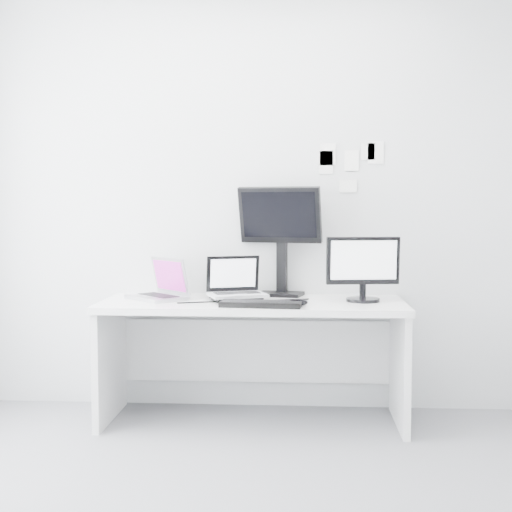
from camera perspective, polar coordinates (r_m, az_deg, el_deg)
name	(u,v)px	position (r m, az deg, el deg)	size (l,w,h in m)	color
ground	(233,511)	(3.17, -1.91, -20.01)	(3.60, 3.60, 0.00)	#5D5D61
back_wall	(257,197)	(4.49, 0.05, 4.79)	(3.60, 3.60, 0.00)	silver
desk	(253,362)	(4.24, -0.26, -8.57)	(1.80, 0.70, 0.73)	white
macbook	(156,278)	(4.28, -8.12, -1.76)	(0.35, 0.26, 0.26)	#B7B7BC
speaker	(217,281)	(4.45, -3.16, -2.04)	(0.09, 0.09, 0.18)	black
dell_laptop	(237,278)	(4.17, -1.52, -1.81)	(0.33, 0.25, 0.27)	#B3B5BB
rear_monitor	(281,240)	(4.39, 2.02, 1.31)	(0.52, 0.19, 0.70)	black
samsung_monitor	(363,268)	(4.18, 8.71, -0.97)	(0.43, 0.20, 0.40)	black
keyboard	(261,304)	(3.94, 0.40, -3.92)	(0.45, 0.16, 0.03)	black
mouse	(297,302)	(3.98, 3.39, -3.77)	(0.12, 0.08, 0.04)	black
wall_note_0	(328,154)	(4.49, 5.85, 8.22)	(0.10, 0.00, 0.14)	white
wall_note_1	(352,161)	(4.49, 7.77, 7.69)	(0.09, 0.00, 0.13)	white
wall_note_2	(376,152)	(4.51, 9.70, 8.30)	(0.10, 0.00, 0.14)	white
wall_note_3	(348,186)	(4.48, 7.50, 5.66)	(0.11, 0.00, 0.08)	white
wall_note_4	(368,152)	(4.50, 9.09, 8.38)	(0.09, 0.00, 0.11)	white
wall_note_5	(326,162)	(4.48, 5.70, 7.59)	(0.09, 0.00, 0.15)	white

